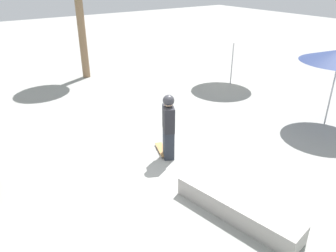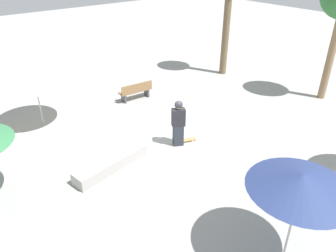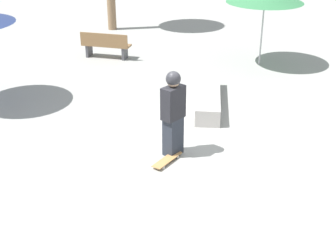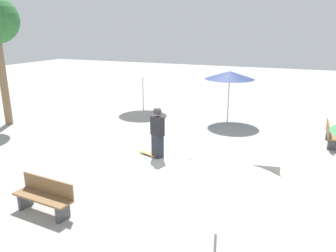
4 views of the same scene
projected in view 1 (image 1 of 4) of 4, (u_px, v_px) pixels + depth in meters
name	position (u px, v px, depth m)	size (l,w,h in m)	color
ground_plane	(164.00, 164.00, 8.49)	(60.00, 60.00, 0.00)	#9E9E99
skater_main	(168.00, 125.00, 8.40)	(0.44, 0.54, 1.78)	#282D38
skateboard	(162.00, 150.00, 9.06)	(0.45, 0.82, 0.07)	#B7844C
concrete_ledge	(237.00, 208.00, 6.62)	(1.05, 2.77, 0.41)	#A8A39E
shade_umbrella_white	(235.00, 32.00, 13.47)	(2.47, 2.47, 2.41)	#B7B7BC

